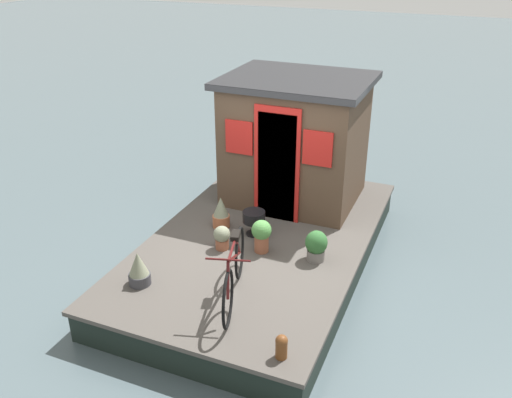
% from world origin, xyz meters
% --- Properties ---
extents(ground_plane, '(60.00, 60.00, 0.00)m').
position_xyz_m(ground_plane, '(0.00, 0.00, 0.00)').
color(ground_plane, '#4C5B60').
extents(houseboat_deck, '(5.11, 3.00, 0.48)m').
position_xyz_m(houseboat_deck, '(0.00, 0.00, 0.24)').
color(houseboat_deck, '#4C4742').
rests_on(houseboat_deck, ground_plane).
extents(houseboat_cabin, '(1.85, 2.25, 2.03)m').
position_xyz_m(houseboat_cabin, '(1.44, 0.00, 1.50)').
color(houseboat_cabin, '#4C3828').
rests_on(houseboat_cabin, houseboat_deck).
extents(bicycle, '(1.61, 0.62, 0.82)m').
position_xyz_m(bicycle, '(-1.51, -0.26, 0.85)').
color(bicycle, black).
rests_on(bicycle, houseboat_deck).
extents(potted_plant_lavender, '(0.26, 0.26, 0.49)m').
position_xyz_m(potted_plant_lavender, '(0.04, 0.67, 0.71)').
color(potted_plant_lavender, '#B2603D').
rests_on(potted_plant_lavender, houseboat_deck).
extents(potted_plant_basil, '(0.28, 0.28, 0.48)m').
position_xyz_m(potted_plant_basil, '(-0.38, -0.16, 0.75)').
color(potted_plant_basil, '#935138').
rests_on(potted_plant_basil, houseboat_deck).
extents(potted_plant_thyme, '(0.30, 0.30, 0.44)m').
position_xyz_m(potted_plant_thyme, '(-0.30, -0.92, 0.70)').
color(potted_plant_thyme, slate).
rests_on(potted_plant_thyme, houseboat_deck).
extents(potted_plant_mint, '(0.28, 0.28, 0.45)m').
position_xyz_m(potted_plant_mint, '(-1.71, 0.97, 0.69)').
color(potted_plant_mint, '#38383D').
rests_on(potted_plant_mint, houseboat_deck).
extents(potted_plant_fern, '(0.23, 0.23, 0.35)m').
position_xyz_m(potted_plant_fern, '(-0.53, 0.38, 0.66)').
color(potted_plant_fern, '#935138').
rests_on(potted_plant_fern, houseboat_deck).
extents(charcoal_grill, '(0.33, 0.33, 0.38)m').
position_xyz_m(charcoal_grill, '(0.01, 0.12, 0.75)').
color(charcoal_grill, black).
rests_on(charcoal_grill, houseboat_deck).
extents(mooring_bollard, '(0.13, 0.13, 0.28)m').
position_xyz_m(mooring_bollard, '(-2.27, -1.15, 0.63)').
color(mooring_bollard, brown).
rests_on(mooring_bollard, houseboat_deck).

